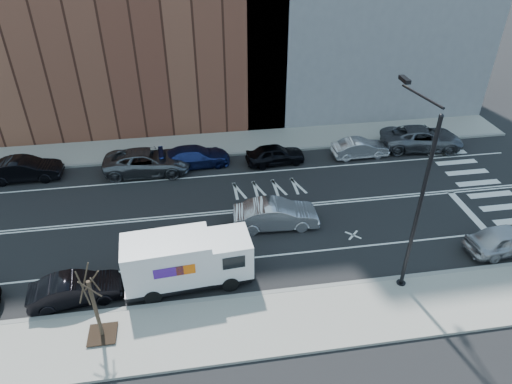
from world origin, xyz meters
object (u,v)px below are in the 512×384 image
object	(u,v)px
driving_sedan	(276,214)
near_parked_front	(507,240)
far_parked_b	(25,169)
fedex_van	(187,260)

from	to	relation	value
driving_sedan	near_parked_front	world-z (taller)	driving_sedan
far_parked_b	near_parked_front	size ratio (longest dim) A/B	1.05
fedex_van	far_parked_b	bearing A→B (deg)	128.00
fedex_van	near_parked_front	distance (m)	16.77
fedex_van	near_parked_front	xyz separation A→B (m)	(16.75, -0.20, -0.72)
fedex_van	far_parked_b	xyz separation A→B (m)	(-10.37, 11.42, -0.71)
far_parked_b	driving_sedan	size ratio (longest dim) A/B	0.96
fedex_van	driving_sedan	world-z (taller)	fedex_van
far_parked_b	near_parked_front	distance (m)	29.50
fedex_van	far_parked_b	size ratio (longest dim) A/B	1.35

